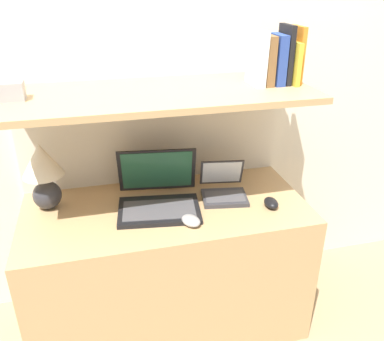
# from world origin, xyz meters

# --- Properties ---
(wall_back) EXTENTS (6.00, 0.05, 2.40)m
(wall_back) POSITION_xyz_m (0.00, 0.67, 1.20)
(wall_back) COLOR silver
(wall_back) RESTS_ON ground_plane
(desk) EXTENTS (1.33, 0.61, 0.70)m
(desk) POSITION_xyz_m (0.00, 0.30, 0.35)
(desk) COLOR tan
(desk) RESTS_ON ground_plane
(back_riser) EXTENTS (1.33, 0.04, 1.22)m
(back_riser) POSITION_xyz_m (0.00, 0.63, 0.61)
(back_riser) COLOR silver
(back_riser) RESTS_ON ground_plane
(shelf) EXTENTS (1.33, 0.55, 0.03)m
(shelf) POSITION_xyz_m (0.00, 0.38, 1.23)
(shelf) COLOR tan
(shelf) RESTS_ON back_riser
(table_lamp) EXTENTS (0.19, 0.19, 0.32)m
(table_lamp) POSITION_xyz_m (-0.53, 0.44, 0.90)
(table_lamp) COLOR #2D2D33
(table_lamp) RESTS_ON desk
(laptop_large) EXTENTS (0.41, 0.37, 0.26)m
(laptop_large) POSITION_xyz_m (-0.03, 0.32, 0.76)
(laptop_large) COLOR black
(laptop_large) RESTS_ON desk
(laptop_small) EXTENTS (0.25, 0.26, 0.17)m
(laptop_small) POSITION_xyz_m (0.29, 0.35, 0.74)
(laptop_small) COLOR #333338
(laptop_small) RESTS_ON desk
(computer_mouse) EXTENTS (0.11, 0.12, 0.04)m
(computer_mouse) POSITION_xyz_m (0.08, 0.13, 0.73)
(computer_mouse) COLOR #99999E
(computer_mouse) RESTS_ON desk
(second_mouse) EXTENTS (0.07, 0.10, 0.04)m
(second_mouse) POSITION_xyz_m (0.48, 0.19, 0.73)
(second_mouse) COLOR black
(second_mouse) RESTS_ON desk
(router_box) EXTENTS (0.12, 0.06, 0.15)m
(router_box) POSITION_xyz_m (0.08, 0.52, 0.78)
(router_box) COLOR black
(router_box) RESTS_ON desk
(book_orange) EXTENTS (0.02, 0.12, 0.25)m
(book_orange) POSITION_xyz_m (0.63, 0.38, 1.37)
(book_orange) COLOR orange
(book_orange) RESTS_ON shelf
(book_yellow) EXTENTS (0.02, 0.17, 0.19)m
(book_yellow) POSITION_xyz_m (0.60, 0.38, 1.34)
(book_yellow) COLOR gold
(book_yellow) RESTS_ON shelf
(book_black) EXTENTS (0.02, 0.13, 0.26)m
(book_black) POSITION_xyz_m (0.57, 0.38, 1.37)
(book_black) COLOR black
(book_black) RESTS_ON shelf
(book_blue) EXTENTS (0.04, 0.14, 0.22)m
(book_blue) POSITION_xyz_m (0.53, 0.38, 1.35)
(book_blue) COLOR #284293
(book_blue) RESTS_ON shelf
(book_brown) EXTENTS (0.04, 0.13, 0.22)m
(book_brown) POSITION_xyz_m (0.48, 0.38, 1.35)
(book_brown) COLOR brown
(book_brown) RESTS_ON shelf
(book_white) EXTENTS (0.05, 0.15, 0.24)m
(book_white) POSITION_xyz_m (0.44, 0.38, 1.36)
(book_white) COLOR silver
(book_white) RESTS_ON shelf
(shelf_gadget) EXTENTS (0.10, 0.08, 0.07)m
(shelf_gadget) POSITION_xyz_m (-0.59, 0.38, 1.28)
(shelf_gadget) COLOR #99999E
(shelf_gadget) RESTS_ON shelf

